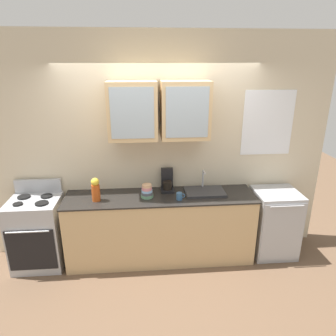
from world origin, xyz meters
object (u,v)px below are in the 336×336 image
(vase, at_px, (96,189))
(coffee_maker, at_px, (167,182))
(sink_faucet, at_px, (205,191))
(cup_near_sink, at_px, (180,196))
(stove_range, at_px, (38,232))
(bowl_stack, at_px, (147,191))
(dishwasher, at_px, (274,223))

(vase, height_order, coffee_maker, vase)
(sink_faucet, bearing_deg, cup_near_sink, -152.95)
(vase, distance_m, cup_near_sink, 1.02)
(stove_range, xyz_separation_m, cup_near_sink, (1.80, -0.12, 0.49))
(bowl_stack, bearing_deg, cup_near_sink, -15.00)
(stove_range, height_order, cup_near_sink, stove_range)
(bowl_stack, bearing_deg, vase, -175.52)
(dishwasher, bearing_deg, coffee_maker, 172.25)
(stove_range, height_order, vase, vase)
(dishwasher, bearing_deg, bowl_stack, -179.75)
(cup_near_sink, distance_m, dishwasher, 1.40)
(bowl_stack, bearing_deg, coffee_maker, 36.72)
(cup_near_sink, bearing_deg, vase, 176.74)
(vase, distance_m, coffee_maker, 0.93)
(dishwasher, bearing_deg, stove_range, 179.92)
(stove_range, bearing_deg, vase, -4.42)
(bowl_stack, distance_m, cup_near_sink, 0.41)
(sink_faucet, height_order, dishwasher, sink_faucet)
(cup_near_sink, relative_size, coffee_maker, 0.38)
(sink_faucet, relative_size, bowl_stack, 3.00)
(dishwasher, height_order, coffee_maker, coffee_maker)
(vase, bearing_deg, dishwasher, 1.38)
(sink_faucet, xyz_separation_m, vase, (-1.37, -0.12, 0.13))
(sink_faucet, xyz_separation_m, bowl_stack, (-0.75, -0.07, 0.06))
(cup_near_sink, relative_size, dishwasher, 0.12)
(sink_faucet, distance_m, dishwasher, 1.07)
(sink_faucet, bearing_deg, stove_range, -178.42)
(sink_faucet, distance_m, bowl_stack, 0.75)
(stove_range, xyz_separation_m, vase, (0.78, -0.06, 0.59))
(bowl_stack, relative_size, vase, 0.58)
(stove_range, bearing_deg, dishwasher, -0.08)
(coffee_maker, bearing_deg, stove_range, -173.50)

